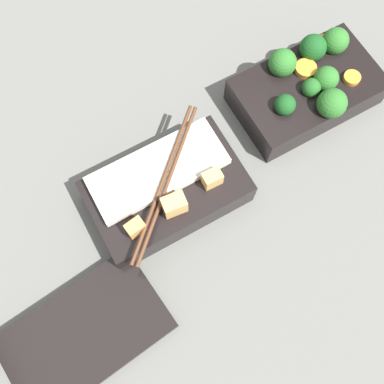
{
  "coord_description": "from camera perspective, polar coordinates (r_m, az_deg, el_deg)",
  "views": [
    {
      "loc": [
        0.18,
        0.21,
        0.6
      ],
      "look_at": [
        0.09,
        0.05,
        0.05
      ],
      "focal_mm": 42.0,
      "sensor_mm": 36.0,
      "label": 1
    }
  ],
  "objects": [
    {
      "name": "bento_lid",
      "position": [
        0.6,
        -13.37,
        -17.05
      ],
      "size": [
        0.21,
        0.14,
        0.02
      ],
      "primitive_type": "cube",
      "rotation": [
        0.0,
        0.0,
        0.11
      ],
      "color": "black",
      "rests_on": "ground_plane"
    },
    {
      "name": "ground_plane",
      "position": [
        0.66,
        4.54,
        5.31
      ],
      "size": [
        3.0,
        3.0,
        0.0
      ],
      "primitive_type": "plane",
      "color": "slate"
    },
    {
      "name": "bento_tray_vegetable",
      "position": [
        0.69,
        14.49,
        12.76
      ],
      "size": [
        0.21,
        0.13,
        0.08
      ],
      "color": "black",
      "rests_on": "ground_plane"
    },
    {
      "name": "bento_tray_rice",
      "position": [
        0.6,
        -3.32,
        0.34
      ],
      "size": [
        0.21,
        0.16,
        0.08
      ],
      "color": "black",
      "rests_on": "ground_plane"
    }
  ]
}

